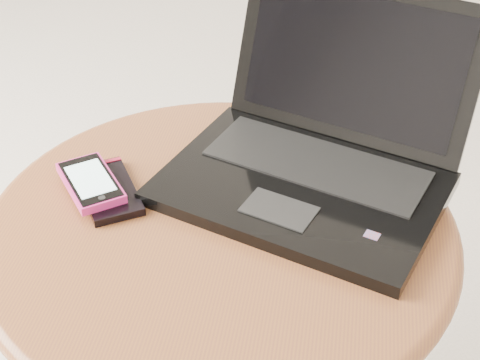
# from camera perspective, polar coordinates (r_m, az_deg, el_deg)

# --- Properties ---
(table) EXTENTS (0.59, 0.59, 0.47)m
(table) POSITION_cam_1_polar(r_m,az_deg,el_deg) (0.97, -1.49, -7.69)
(table) COLOR #542B0E
(table) RESTS_ON ground
(laptop) EXTENTS (0.43, 0.41, 0.22)m
(laptop) POSITION_cam_1_polar(r_m,az_deg,el_deg) (0.95, 5.98, 2.28)
(laptop) COLOR black
(laptop) RESTS_ON table
(phone_black) EXTENTS (0.12, 0.14, 0.01)m
(phone_black) POSITION_cam_1_polar(r_m,az_deg,el_deg) (0.95, -10.21, -0.78)
(phone_black) COLOR black
(phone_black) RESTS_ON table
(phone_pink) EXTENTS (0.11, 0.12, 0.01)m
(phone_pink) POSITION_cam_1_polar(r_m,az_deg,el_deg) (0.95, -11.53, -0.18)
(phone_pink) COLOR #D92A83
(phone_pink) RESTS_ON phone_black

